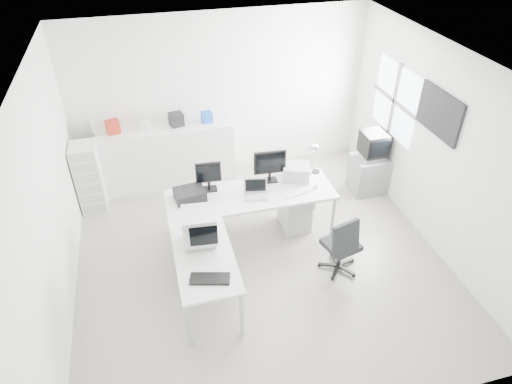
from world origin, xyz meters
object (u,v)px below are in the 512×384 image
object	(u,v)px
main_desk	(251,214)
laser_printer	(296,172)
laptop	(256,191)
drawer_pedestal	(295,209)
inkjet_printer	(190,194)
lcd_monitor_large	(270,167)
crt_monitor	(199,227)
sideboard	(168,156)
filing_cabinet	(89,177)
crt_tv	(374,146)
tv_cabinet	(369,174)
office_chair	(341,242)
lcd_monitor_small	(209,176)
side_desk	(206,278)

from	to	relation	value
main_desk	laser_printer	size ratio (longest dim) A/B	6.28
laptop	drawer_pedestal	bearing A→B (deg)	23.42
inkjet_printer	lcd_monitor_large	size ratio (longest dim) A/B	0.85
crt_monitor	drawer_pedestal	bearing A→B (deg)	35.38
lcd_monitor_large	sideboard	bearing A→B (deg)	136.09
main_desk	laser_printer	xyz separation A→B (m)	(0.75, 0.22, 0.48)
main_desk	filing_cabinet	world-z (taller)	filing_cabinet
sideboard	filing_cabinet	xyz separation A→B (m)	(-1.27, -0.39, 0.02)
drawer_pedestal	crt_tv	distance (m)	1.72
main_desk	lcd_monitor_large	size ratio (longest dim) A/B	4.90
filing_cabinet	tv_cabinet	bearing A→B (deg)	-8.79
laptop	filing_cabinet	distance (m)	2.75
sideboard	office_chair	bearing A→B (deg)	-53.69
drawer_pedestal	inkjet_printer	size ratio (longest dim) A/B	1.45
lcd_monitor_small	laptop	distance (m)	0.71
tv_cabinet	filing_cabinet	xyz separation A→B (m)	(-4.50, 0.70, 0.24)
crt_monitor	office_chair	distance (m)	1.92
main_desk	crt_tv	bearing A→B (deg)	15.87
inkjet_printer	filing_cabinet	xyz separation A→B (m)	(-1.44, 1.23, -0.26)
drawer_pedestal	sideboard	world-z (taller)	sideboard
lcd_monitor_small	lcd_monitor_large	distance (m)	0.90
crt_tv	main_desk	bearing A→B (deg)	-164.13
side_desk	lcd_monitor_large	world-z (taller)	lcd_monitor_large
tv_cabinet	sideboard	world-z (taller)	sideboard
crt_monitor	sideboard	xyz separation A→B (m)	(-0.16, 2.57, -0.46)
lcd_monitor_small	office_chair	world-z (taller)	lcd_monitor_small
side_desk	sideboard	world-z (taller)	sideboard
crt_tv	sideboard	size ratio (longest dim) A/B	0.23
lcd_monitor_large	laser_printer	distance (m)	0.42
main_desk	lcd_monitor_large	distance (m)	0.75
crt_tv	crt_monitor	bearing A→B (deg)	-154.22
inkjet_printer	filing_cabinet	world-z (taller)	filing_cabinet
main_desk	side_desk	world-z (taller)	same
lcd_monitor_small	sideboard	bearing A→B (deg)	111.04
lcd_monitor_small	side_desk	bearing A→B (deg)	-99.01
laser_printer	sideboard	bearing A→B (deg)	157.57
side_desk	crt_tv	xyz separation A→B (m)	(3.06, 1.73, 0.49)
drawer_pedestal	crt_monitor	size ratio (longest dim) A/B	1.19
laptop	crt_tv	world-z (taller)	crt_tv
main_desk	filing_cabinet	bearing A→B (deg)	149.91
lcd_monitor_small	laptop	xyz separation A→B (m)	(0.60, -0.35, -0.13)
side_desk	drawer_pedestal	xyz separation A→B (m)	(1.55, 1.15, -0.08)
office_chair	side_desk	bearing A→B (deg)	167.65
main_desk	office_chair	bearing A→B (deg)	-45.51
side_desk	tv_cabinet	size ratio (longest dim) A/B	2.17
crt_monitor	office_chair	bearing A→B (deg)	0.40
laser_printer	tv_cabinet	world-z (taller)	laser_printer
main_desk	drawer_pedestal	xyz separation A→B (m)	(0.70, 0.05, -0.08)
inkjet_printer	laptop	xyz separation A→B (m)	(0.90, -0.20, 0.03)
main_desk	laptop	size ratio (longest dim) A/B	7.86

